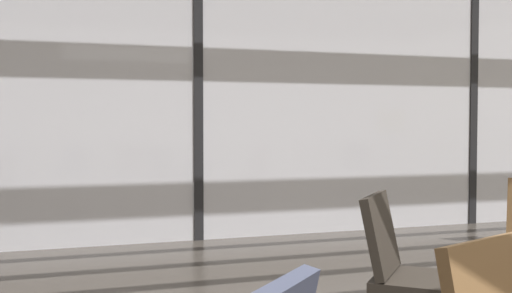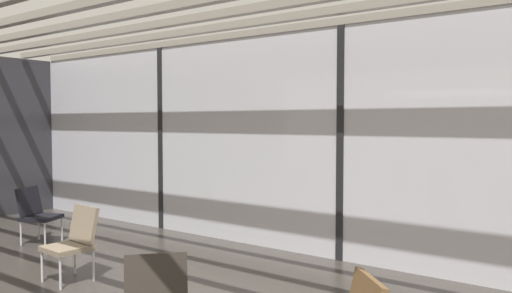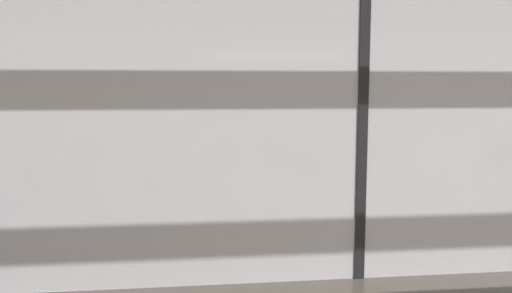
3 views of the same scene
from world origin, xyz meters
TOP-DOWN VIEW (x-y plane):
  - glass_curtain_wall at (0.00, 5.20)m, footprint 14.00×0.08m
  - window_mullion_1 at (0.00, 5.20)m, footprint 0.10×0.12m
  - parked_airplane at (0.41, 9.45)m, footprint 11.12×3.61m

SIDE VIEW (x-z plane):
  - glass_curtain_wall at x=0.00m, z-range 0.00..3.18m
  - window_mullion_1 at x=0.00m, z-range 0.00..3.18m
  - parked_airplane at x=0.41m, z-range 0.00..3.61m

